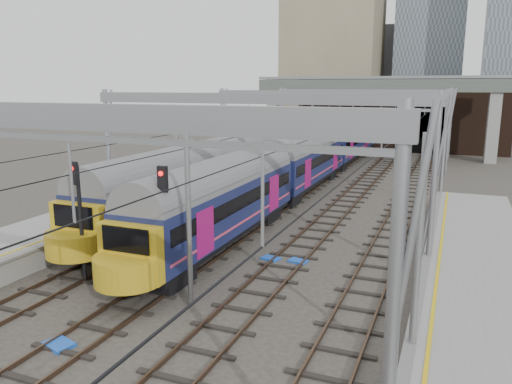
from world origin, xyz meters
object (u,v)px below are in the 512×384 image
at_px(train_second, 269,153).
at_px(signal_near_centre, 166,217).
at_px(train_main, 330,148).
at_px(signal_near_left, 79,208).

distance_m(train_second, signal_near_centre, 24.98).
xyz_separation_m(train_main, signal_near_left, (-3.31, -29.96, 0.81)).
relative_size(train_main, signal_near_left, 12.08).
xyz_separation_m(train_main, train_second, (-4.00, -5.56, 0.03)).
bearing_deg(train_second, train_main, 54.27).
relative_size(train_second, signal_near_left, 9.25).
distance_m(train_main, signal_near_left, 30.15).
xyz_separation_m(train_second, signal_near_centre, (4.91, -24.48, 0.82)).
relative_size(signal_near_left, signal_near_centre, 0.98).
xyz_separation_m(train_second, signal_near_left, (0.69, -24.40, 0.78)).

